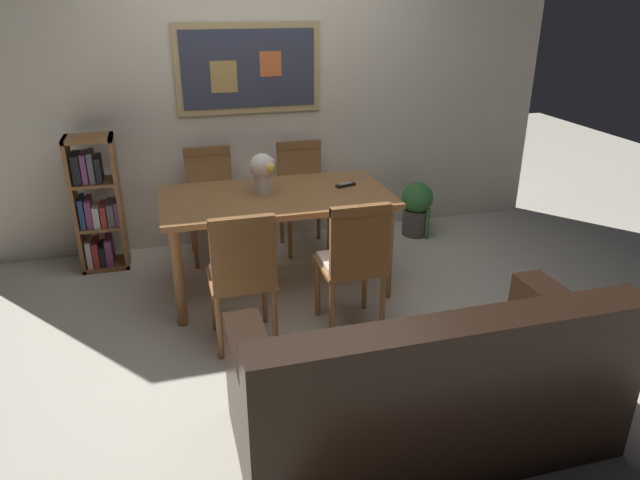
% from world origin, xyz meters
% --- Properties ---
extents(ground_plane, '(12.00, 12.00, 0.00)m').
position_xyz_m(ground_plane, '(0.00, 0.00, 0.00)').
color(ground_plane, beige).
extents(wall_back_with_painting, '(5.20, 0.14, 2.60)m').
position_xyz_m(wall_back_with_painting, '(-0.00, 1.56, 1.30)').
color(wall_back_with_painting, beige).
rests_on(wall_back_with_painting, ground_plane).
extents(dining_table, '(1.63, 0.87, 0.74)m').
position_xyz_m(dining_table, '(-0.11, 0.49, 0.65)').
color(dining_table, brown).
rests_on(dining_table, ground_plane).
extents(dining_chair_far_right, '(0.40, 0.41, 0.91)m').
position_xyz_m(dining_chair_far_right, '(0.26, 1.22, 0.54)').
color(dining_chair_far_right, brown).
rests_on(dining_chair_far_right, ground_plane).
extents(dining_chair_far_left, '(0.40, 0.41, 0.91)m').
position_xyz_m(dining_chair_far_left, '(-0.51, 1.24, 0.54)').
color(dining_chair_far_left, brown).
rests_on(dining_chair_far_left, ground_plane).
extents(dining_chair_near_right, '(0.40, 0.41, 0.91)m').
position_xyz_m(dining_chair_near_right, '(0.24, -0.24, 0.54)').
color(dining_chair_near_right, brown).
rests_on(dining_chair_near_right, ground_plane).
extents(dining_chair_near_left, '(0.40, 0.41, 0.91)m').
position_xyz_m(dining_chair_near_left, '(-0.47, -0.24, 0.54)').
color(dining_chair_near_left, brown).
rests_on(dining_chair_near_left, ground_plane).
extents(leather_couch, '(1.80, 0.84, 0.84)m').
position_xyz_m(leather_couch, '(0.24, -1.33, 0.31)').
color(leather_couch, black).
rests_on(leather_couch, ground_plane).
extents(bookshelf, '(0.36, 0.28, 1.07)m').
position_xyz_m(bookshelf, '(-1.40, 1.24, 0.51)').
color(bookshelf, brown).
rests_on(bookshelf, ground_plane).
extents(potted_ivy, '(0.28, 0.29, 0.52)m').
position_xyz_m(potted_ivy, '(1.32, 1.18, 0.26)').
color(potted_ivy, '#4C4742').
rests_on(potted_ivy, ground_plane).
extents(flower_vase, '(0.20, 0.19, 0.28)m').
position_xyz_m(flower_vase, '(-0.19, 0.57, 0.91)').
color(flower_vase, beige).
rests_on(flower_vase, dining_table).
extents(tv_remote, '(0.16, 0.09, 0.02)m').
position_xyz_m(tv_remote, '(0.43, 0.54, 0.75)').
color(tv_remote, black).
rests_on(tv_remote, dining_table).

